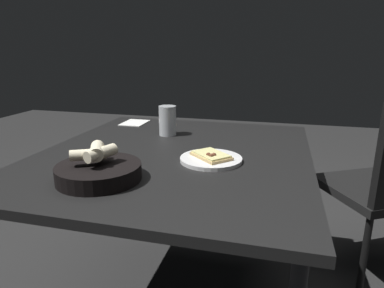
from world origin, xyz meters
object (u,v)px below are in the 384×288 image
object	(u,v)px
bread_basket	(98,170)
dining_table	(175,165)
beer_glass	(168,122)
pizza_plate	(211,158)

from	to	relation	value
bread_basket	dining_table	bearing A→B (deg)	157.29
dining_table	beer_glass	bearing A→B (deg)	-155.58
bread_basket	beer_glass	xyz separation A→B (m)	(-0.58, 0.03, 0.03)
pizza_plate	bread_basket	size ratio (longest dim) A/B	0.86
dining_table	pizza_plate	bearing A→B (deg)	65.18
dining_table	bread_basket	bearing A→B (deg)	-22.71
bread_basket	beer_glass	world-z (taller)	beer_glass
dining_table	beer_glass	distance (m)	0.29
dining_table	pizza_plate	xyz separation A→B (m)	(0.07, 0.16, 0.06)
pizza_plate	dining_table	bearing A→B (deg)	-114.82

